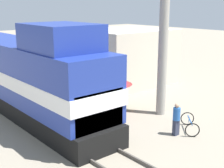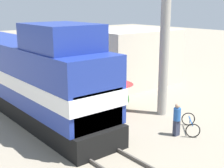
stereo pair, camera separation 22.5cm
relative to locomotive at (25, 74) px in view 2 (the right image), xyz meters
name	(u,v)px [view 2 (the right image)]	position (x,y,z in m)	size (l,w,h in m)	color
ground_plane	(63,132)	(0.00, -4.01, -2.17)	(120.00, 120.00, 0.00)	gray
rail_near	(50,135)	(-0.72, -4.01, -2.09)	(0.08, 32.30, 0.15)	#4C4742
rail_far	(76,127)	(0.72, -4.01, -2.09)	(0.08, 32.30, 0.15)	#4C4742
locomotive	(25,74)	(0.00, 0.00, 0.00)	(2.88, 15.49, 5.19)	black
utility_pole	(165,31)	(5.64, -5.25, 2.47)	(1.80, 0.52, 9.21)	#9E998E
vendor_umbrella	(115,80)	(3.66, -3.49, -0.24)	(2.07, 2.07, 2.17)	#4C4C4C
billboard_sign	(127,59)	(7.00, -0.78, 0.24)	(2.09, 0.12, 3.31)	#595959
shrub_cluster	(120,99)	(4.52, -2.93, -1.61)	(1.11, 1.11, 1.11)	#236028
person_bystander	(177,119)	(3.93, -7.70, -1.32)	(0.34, 0.34, 1.57)	#2D3347
bicycle	(190,124)	(4.87, -7.80, -1.82)	(1.58, 1.59, 0.68)	black
building_block_distant	(128,56)	(9.02, 1.34, -0.08)	(6.72, 5.51, 4.17)	beige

